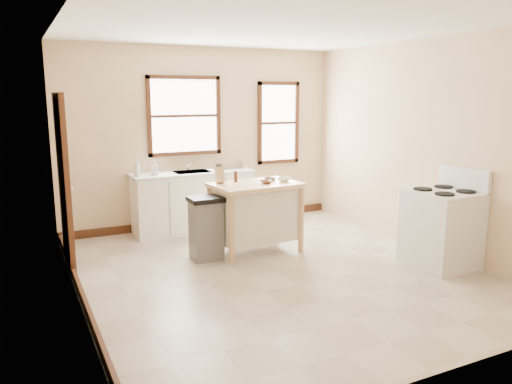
% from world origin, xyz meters
% --- Properties ---
extents(floor, '(5.00, 5.00, 0.00)m').
position_xyz_m(floor, '(0.00, 0.00, 0.00)').
color(floor, '#B5A58F').
rests_on(floor, ground).
extents(ceiling, '(5.00, 5.00, 0.00)m').
position_xyz_m(ceiling, '(0.00, 0.00, 2.80)').
color(ceiling, white).
rests_on(ceiling, ground).
extents(wall_back, '(4.50, 0.04, 2.80)m').
position_xyz_m(wall_back, '(0.00, 2.50, 1.40)').
color(wall_back, beige).
rests_on(wall_back, ground).
extents(wall_left, '(0.04, 5.00, 2.80)m').
position_xyz_m(wall_left, '(-2.25, 0.00, 1.40)').
color(wall_left, beige).
rests_on(wall_left, ground).
extents(wall_right, '(0.04, 5.00, 2.80)m').
position_xyz_m(wall_right, '(2.25, 0.00, 1.40)').
color(wall_right, beige).
rests_on(wall_right, ground).
extents(window_main, '(1.17, 0.06, 1.22)m').
position_xyz_m(window_main, '(-0.30, 2.48, 1.75)').
color(window_main, '#33150D').
rests_on(window_main, wall_back).
extents(window_side, '(0.77, 0.06, 1.37)m').
position_xyz_m(window_side, '(1.35, 2.48, 1.60)').
color(window_side, '#33150D').
rests_on(window_side, wall_back).
extents(door_left, '(0.06, 0.90, 2.10)m').
position_xyz_m(door_left, '(-2.21, 1.30, 1.05)').
color(door_left, '#33150D').
rests_on(door_left, ground).
extents(baseboard_back, '(4.50, 0.04, 0.12)m').
position_xyz_m(baseboard_back, '(0.00, 2.47, 0.06)').
color(baseboard_back, '#33150D').
rests_on(baseboard_back, ground).
extents(baseboard_left, '(0.04, 5.00, 0.12)m').
position_xyz_m(baseboard_left, '(-2.22, 0.00, 0.06)').
color(baseboard_left, '#33150D').
rests_on(baseboard_left, ground).
extents(sink_counter, '(1.86, 0.62, 0.92)m').
position_xyz_m(sink_counter, '(-0.30, 2.20, 0.46)').
color(sink_counter, white).
rests_on(sink_counter, ground).
extents(faucet, '(0.03, 0.03, 0.22)m').
position_xyz_m(faucet, '(-0.30, 2.38, 1.03)').
color(faucet, silver).
rests_on(faucet, sink_counter).
extents(soap_bottle_a, '(0.09, 0.09, 0.23)m').
position_xyz_m(soap_bottle_a, '(-1.15, 2.11, 1.04)').
color(soap_bottle_a, '#B2B2B2').
rests_on(soap_bottle_a, sink_counter).
extents(soap_bottle_b, '(0.12, 0.12, 0.21)m').
position_xyz_m(soap_bottle_b, '(-0.89, 2.14, 1.02)').
color(soap_bottle_b, '#B2B2B2').
rests_on(soap_bottle_b, sink_counter).
extents(dish_rack, '(0.48, 0.43, 0.10)m').
position_xyz_m(dish_rack, '(0.32, 2.19, 0.97)').
color(dish_rack, silver).
rests_on(dish_rack, sink_counter).
extents(kitchen_island, '(1.18, 0.80, 0.93)m').
position_xyz_m(kitchen_island, '(0.10, 0.81, 0.47)').
color(kitchen_island, '#D4B87D').
rests_on(kitchen_island, ground).
extents(knife_block, '(0.11, 0.11, 0.20)m').
position_xyz_m(knife_block, '(-0.32, 1.01, 1.03)').
color(knife_block, tan).
rests_on(knife_block, kitchen_island).
extents(pepper_grinder, '(0.06, 0.06, 0.15)m').
position_xyz_m(pepper_grinder, '(-0.11, 0.98, 1.01)').
color(pepper_grinder, '#3C1C10').
rests_on(pepper_grinder, kitchen_island).
extents(bowl_a, '(0.17, 0.17, 0.04)m').
position_xyz_m(bowl_a, '(0.21, 0.72, 0.95)').
color(bowl_a, brown).
rests_on(bowl_a, kitchen_island).
extents(bowl_b, '(0.23, 0.23, 0.04)m').
position_xyz_m(bowl_b, '(0.36, 0.89, 0.95)').
color(bowl_b, brown).
rests_on(bowl_b, kitchen_island).
extents(bowl_c, '(0.22, 0.22, 0.05)m').
position_xyz_m(bowl_c, '(0.50, 0.76, 0.96)').
color(bowl_c, white).
rests_on(bowl_c, kitchen_island).
extents(trash_bin, '(0.42, 0.36, 0.81)m').
position_xyz_m(trash_bin, '(-0.61, 0.79, 0.41)').
color(trash_bin, '#5E5E5C').
rests_on(trash_bin, ground).
extents(gas_stove, '(0.75, 0.76, 1.20)m').
position_xyz_m(gas_stove, '(1.90, -0.69, 0.60)').
color(gas_stove, silver).
rests_on(gas_stove, ground).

